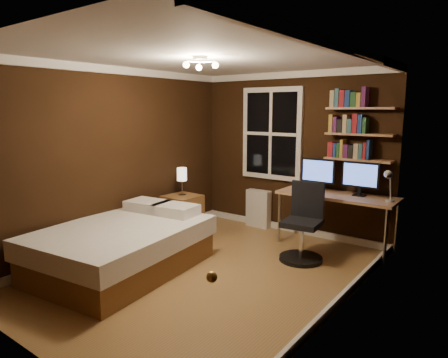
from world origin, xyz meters
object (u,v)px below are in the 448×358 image
Objects in this scene: bedside_lamp at (182,182)px; monitor_left at (318,175)px; desk at (337,198)px; nightstand at (183,215)px; office_chair at (303,231)px; desk_lamp at (389,185)px; bed at (123,246)px; radiator at (258,209)px; monitor_right at (360,179)px.

bedside_lamp is 2.05m from monitor_left.
nightstand is at bearing -158.77° from desk.
desk_lamp is at bearing 28.08° from office_chair.
office_chair is (1.99, 0.14, 0.08)m from nightstand.
desk_lamp reaches higher than desk.
office_chair is at bearing 38.60° from bed.
radiator is 1.54m from office_chair.
nightstand is 1.99m from office_chair.
bedside_lamp reaches higher than bed.
office_chair is (1.99, 0.14, -0.45)m from bedside_lamp.
bedside_lamp is (-0.39, 1.48, 0.54)m from bed.
radiator is 1.22× the size of monitor_left.
bedside_lamp is (0.00, 0.00, 0.53)m from nightstand.
bed is at bearing -137.95° from desk_lamp.
bed reaches higher than nightstand.
desk_lamp is (2.11, -0.30, 0.68)m from radiator.
bedside_lamp is at bearing -159.36° from monitor_right.
office_chair is at bearing -145.10° from desk_lamp.
desk is 0.42m from monitor_right.
bed is 2.16× the size of office_chair.
bed is 1.53m from nightstand.
bed is 4.96× the size of desk_lamp.
bed is at bearing -120.87° from monitor_left.
bedside_lamp is 2.60m from monitor_right.
bed is 2.88m from monitor_left.
desk_lamp reaches higher than nightstand.
monitor_left is at bearing 170.48° from desk_lamp.
nightstand is 1.40× the size of desk_lamp.
bed is at bearing -141.44° from office_chair.
bedside_lamp is 2.31m from desk.
radiator is (0.35, 2.53, 0.02)m from bed.
desk_lamp reaches higher than radiator.
monitor_right is at bearing 42.76° from bed.
monitor_right is (0.61, 0.00, 0.00)m from monitor_left.
monitor_left reaches higher than radiator.
office_chair is (-0.45, -0.78, -0.62)m from monitor_right.
bedside_lamp is 0.86× the size of monitor_right.
monitor_left is at bearing -6.90° from radiator.
bedside_lamp is 1.39m from radiator.
desk_lamp is (1.03, -0.17, -0.01)m from monitor_left.
desk reaches higher than bed.
desk is 0.79m from office_chair.
nightstand is 1.42× the size of bedside_lamp.
nightstand is at bearing -159.36° from monitor_right.
radiator is at bearing 54.68° from bedside_lamp.
office_chair is (-0.16, -0.70, -0.32)m from desk.
radiator is 1.41× the size of desk_lamp.
bed is 2.94m from desk.
monitor_left reaches higher than bed.
monitor_right reaches higher than desk_lamp.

